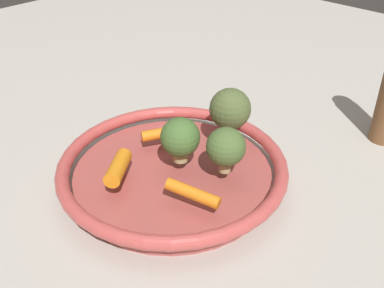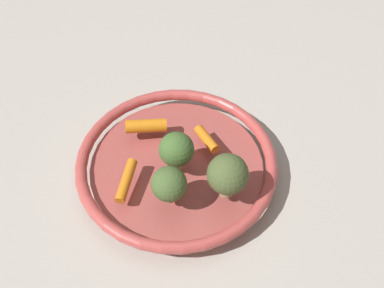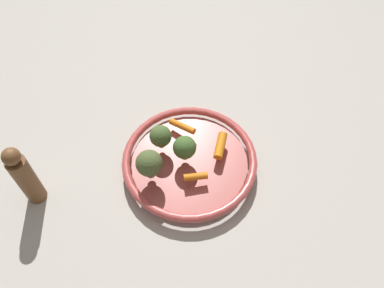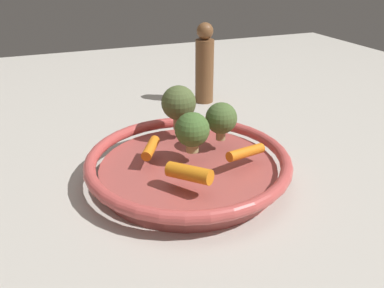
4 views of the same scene
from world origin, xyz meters
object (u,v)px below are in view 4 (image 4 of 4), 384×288
at_px(baby_carrot_left, 189,173).
at_px(broccoli_floret_large, 221,119).
at_px(broccoli_floret_edge, 192,130).
at_px(broccoli_floret_small, 179,104).
at_px(pepper_mill, 205,65).
at_px(baby_carrot_back, 151,148).
at_px(serving_bowl, 188,165).
at_px(baby_carrot_right, 246,152).

xyz_separation_m(baby_carrot_left, broccoli_floret_large, (-0.10, 0.09, 0.02)).
xyz_separation_m(broccoli_floret_edge, broccoli_floret_small, (-0.09, 0.01, 0.01)).
bearing_deg(pepper_mill, baby_carrot_back, -36.33).
bearing_deg(serving_bowl, baby_carrot_left, -20.05).
bearing_deg(pepper_mill, broccoli_floret_edge, -26.28).
distance_m(broccoli_floret_edge, pepper_mill, 0.33).
bearing_deg(baby_carrot_left, broccoli_floret_edge, 155.66).
xyz_separation_m(serving_bowl, baby_carrot_right, (0.04, 0.07, 0.03)).
bearing_deg(baby_carrot_right, pepper_mill, 166.56).
height_order(baby_carrot_back, broccoli_floret_small, broccoli_floret_small).
xyz_separation_m(serving_bowl, baby_carrot_left, (0.07, -0.03, 0.03)).
distance_m(serving_bowl, baby_carrot_left, 0.08).
height_order(baby_carrot_back, broccoli_floret_large, broccoli_floret_large).
bearing_deg(baby_carrot_right, broccoli_floret_edge, -124.96).
bearing_deg(pepper_mill, broccoli_floret_small, -32.85).
distance_m(serving_bowl, baby_carrot_right, 0.09).
relative_size(baby_carrot_back, broccoli_floret_edge, 0.84).
xyz_separation_m(baby_carrot_right, broccoli_floret_small, (-0.13, -0.05, 0.04)).
bearing_deg(baby_carrot_back, broccoli_floret_small, 134.58).
bearing_deg(baby_carrot_back, broccoli_floret_large, 91.89).
distance_m(baby_carrot_left, broccoli_floret_large, 0.13).
bearing_deg(baby_carrot_right, serving_bowl, -117.91).
bearing_deg(pepper_mill, broccoli_floret_large, -18.08).
height_order(broccoli_floret_edge, broccoli_floret_small, broccoli_floret_small).
bearing_deg(broccoli_floret_small, baby_carrot_left, -15.37).
relative_size(baby_carrot_left, baby_carrot_right, 0.94).
bearing_deg(baby_carrot_back, baby_carrot_right, 62.82).
distance_m(serving_bowl, broccoli_floret_small, 0.11).
distance_m(baby_carrot_left, baby_carrot_back, 0.10).
relative_size(serving_bowl, broccoli_floret_small, 4.09).
xyz_separation_m(broccoli_floret_large, pepper_mill, (-0.27, 0.09, 0.01)).
bearing_deg(baby_carrot_right, broccoli_floret_small, -157.35).
distance_m(baby_carrot_back, broccoli_floret_small, 0.10).
height_order(serving_bowl, baby_carrot_left, baby_carrot_left).
distance_m(broccoli_floret_edge, broccoli_floret_small, 0.09).
distance_m(baby_carrot_right, pepper_mill, 0.35).
height_order(baby_carrot_left, pepper_mill, pepper_mill).
bearing_deg(broccoli_floret_small, broccoli_floret_edge, -6.79).
bearing_deg(broccoli_floret_large, baby_carrot_left, -43.14).
height_order(serving_bowl, broccoli_floret_small, broccoli_floret_small).
relative_size(serving_bowl, baby_carrot_left, 4.83).
relative_size(serving_bowl, broccoli_floret_edge, 5.00).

